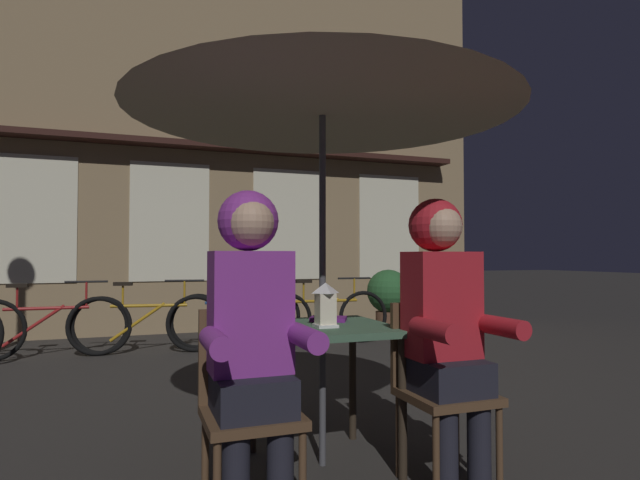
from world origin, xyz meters
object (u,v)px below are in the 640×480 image
(book, at_px, (328,319))
(bicycle_third, at_px, (149,323))
(person_left_hooded, at_px, (251,317))
(bicycle_fifth, at_px, (325,317))
(lantern, at_px, (325,304))
(potted_plant, at_px, (389,297))
(patio_umbrella, at_px, (322,81))
(bicycle_second, at_px, (46,327))
(cafe_table, at_px, (322,344))
(chair_left, at_px, (248,398))
(bicycle_fourth, at_px, (238,318))
(chair_right, at_px, (438,380))
(person_right_hooded, at_px, (444,310))

(book, bearing_deg, bicycle_third, 131.75)
(book, bearing_deg, person_left_hooded, -107.21)
(bicycle_fifth, bearing_deg, lantern, -110.50)
(person_left_hooded, relative_size, potted_plant, 1.52)
(patio_umbrella, relative_size, bicycle_second, 1.37)
(person_left_hooded, relative_size, book, 7.00)
(patio_umbrella, bearing_deg, person_left_hooded, -138.43)
(cafe_table, height_order, chair_left, chair_left)
(bicycle_fifth, bearing_deg, bicycle_second, 177.04)
(book, bearing_deg, bicycle_fourth, 114.71)
(cafe_table, relative_size, person_left_hooded, 0.53)
(lantern, height_order, bicycle_fifth, lantern)
(book, bearing_deg, potted_plant, 85.77)
(chair_left, bearing_deg, chair_right, 0.00)
(lantern, distance_m, chair_right, 0.68)
(chair_left, distance_m, person_left_hooded, 0.36)
(potted_plant, bearing_deg, bicycle_second, -177.66)
(bicycle_third, height_order, bicycle_fifth, same)
(chair_right, bearing_deg, chair_left, 180.00)
(bicycle_third, bearing_deg, cafe_table, -77.84)
(person_right_hooded, bearing_deg, chair_right, 90.00)
(patio_umbrella, distance_m, bicycle_second, 4.44)
(patio_umbrella, bearing_deg, potted_plant, 58.08)
(bicycle_second, height_order, bicycle_fourth, same)
(bicycle_fifth, bearing_deg, bicycle_fourth, 165.82)
(person_left_hooded, bearing_deg, cafe_table, 41.57)
(bicycle_third, bearing_deg, chair_right, -72.45)
(chair_left, relative_size, potted_plant, 0.95)
(patio_umbrella, relative_size, book, 11.55)
(cafe_table, bearing_deg, lantern, -100.24)
(patio_umbrella, bearing_deg, chair_right, -37.55)
(chair_right, distance_m, potted_plant, 4.62)
(bicycle_fifth, bearing_deg, cafe_table, -110.74)
(person_left_hooded, height_order, book, person_left_hooded)
(person_left_hooded, xyz_separation_m, bicycle_third, (-0.30, 4.03, -0.50))
(chair_left, xyz_separation_m, person_right_hooded, (0.96, -0.06, 0.36))
(chair_right, height_order, book, chair_right)
(patio_umbrella, distance_m, lantern, 1.20)
(lantern, distance_m, bicycle_second, 4.20)
(person_right_hooded, relative_size, bicycle_second, 0.83)
(person_right_hooded, bearing_deg, book, 124.39)
(cafe_table, xyz_separation_m, potted_plant, (2.39, 3.84, -0.09))
(lantern, relative_size, potted_plant, 0.25)
(person_left_hooded, distance_m, person_right_hooded, 0.96)
(cafe_table, distance_m, bicycle_second, 4.11)
(book, xyz_separation_m, potted_plant, (2.30, 3.70, -0.21))
(lantern, height_order, bicycle_second, lantern)
(patio_umbrella, xyz_separation_m, lantern, (-0.02, -0.09, -1.20))
(patio_umbrella, distance_m, bicycle_third, 4.07)
(bicycle_third, bearing_deg, person_left_hooded, -85.79)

